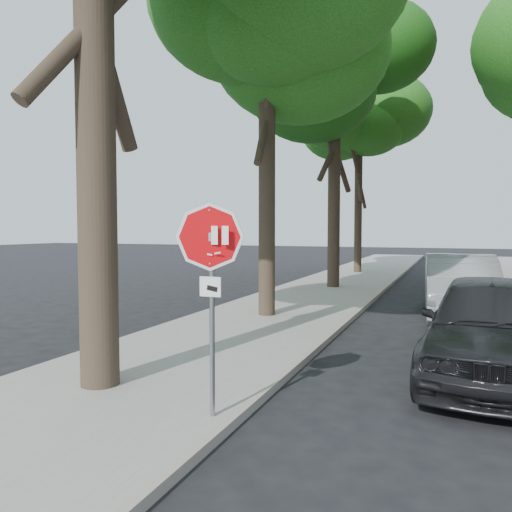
# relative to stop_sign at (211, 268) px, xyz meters

# --- Properties ---
(ground) EXTENTS (120.00, 120.00, 0.00)m
(ground) POSITION_rel_stop_sign_xyz_m (0.70, 0.03, -1.95)
(ground) COLOR black
(ground) RESTS_ON ground
(sidewalk_left) EXTENTS (4.00, 55.00, 0.12)m
(sidewalk_left) POSITION_rel_stop_sign_xyz_m (-1.80, 12.03, -1.89)
(sidewalk_left) COLOR gray
(sidewalk_left) RESTS_ON ground
(curb_left) EXTENTS (0.12, 55.00, 0.13)m
(curb_left) POSITION_rel_stop_sign_xyz_m (0.25, 12.03, -1.88)
(curb_left) COLOR #9E9384
(curb_left) RESTS_ON ground
(stop_sign) EXTENTS (0.76, 0.34, 2.61)m
(stop_sign) POSITION_rel_stop_sign_xyz_m (0.00, 0.00, 0.00)
(stop_sign) COLOR gray
(stop_sign) RESTS_ON sidewalk_left
(tree_mid_a) EXTENTS (5.59, 5.19, 9.84)m
(tree_mid_a) POSITION_rel_stop_sign_xyz_m (-1.92, 7.14, 5.66)
(tree_mid_a) COLOR black
(tree_mid_a) RESTS_ON sidewalk_left
(tree_mid_b) EXTENTS (5.88, 5.46, 10.36)m
(tree_mid_b) POSITION_rel_stop_sign_xyz_m (-1.72, 14.15, 6.05)
(tree_mid_b) COLOR black
(tree_mid_b) RESTS_ON sidewalk_left
(tree_far) EXTENTS (5.29, 4.91, 9.33)m
(tree_far) POSITION_rel_stop_sign_xyz_m (-2.02, 21.14, 5.26)
(tree_far) COLOR black
(tree_far) RESTS_ON sidewalk_left
(car_a) EXTENTS (2.34, 5.11, 1.70)m
(car_a) POSITION_rel_stop_sign_xyz_m (3.30, 3.43, -1.10)
(car_a) COLOR black
(car_a) RESTS_ON ground
(car_b) EXTENTS (2.14, 5.28, 1.70)m
(car_b) POSITION_rel_stop_sign_xyz_m (2.91, 9.25, -1.10)
(car_b) COLOR #AEB0B6
(car_b) RESTS_ON ground
(car_c) EXTENTS (2.44, 4.95, 1.38)m
(car_c) POSITION_rel_stop_sign_xyz_m (3.30, 16.23, -1.26)
(car_c) COLOR #444549
(car_c) RESTS_ON ground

